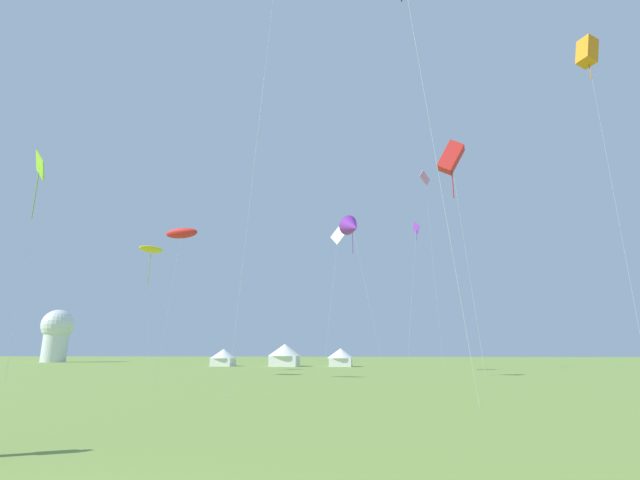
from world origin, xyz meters
The scene contains 13 objects.
kite_red_parafoil centered at (-11.28, 30.28, 11.59)m, with size 3.25×2.77×12.12m.
kite_lime_diamond centered at (-24.69, 29.86, 17.79)m, with size 2.18×1.98×19.48m.
kite_orange_box centered at (24.70, 35.62, 29.33)m, with size 2.30×3.18×30.79m.
kite_pink_diamond centered at (11.60, 56.00, 25.10)m, with size 1.66×2.34×26.67m.
kite_white_diamond centered at (0.25, 46.63, 15.02)m, with size 2.38×2.91×16.31m.
kite_yellow_parafoil centered at (-21.58, 44.94, 13.75)m, with size 2.96×3.16×14.30m.
kite_red_box centered at (10.73, 30.51, 17.18)m, with size 2.41×2.27×18.52m.
kite_purple_delta centered at (2.57, 34.60, 12.85)m, with size 3.84×2.80×14.00m.
kite_purple_diamond centered at (10.11, 57.17, 18.09)m, with size 2.58×2.84×19.51m.
festival_tent_center centered at (-18.87, 64.71, 1.40)m, with size 3.89×3.89×2.53m.
festival_tent_right centered at (-9.39, 64.71, 1.81)m, with size 5.02×5.02×3.26m.
festival_tent_left centered at (-1.01, 64.71, 1.45)m, with size 4.03×4.03×2.62m.
observatory_dome centered at (-62.56, 85.77, 6.01)m, with size 6.40×6.40×10.80m.
Camera 1 is at (4.52, -4.30, 2.13)m, focal length 25.59 mm.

